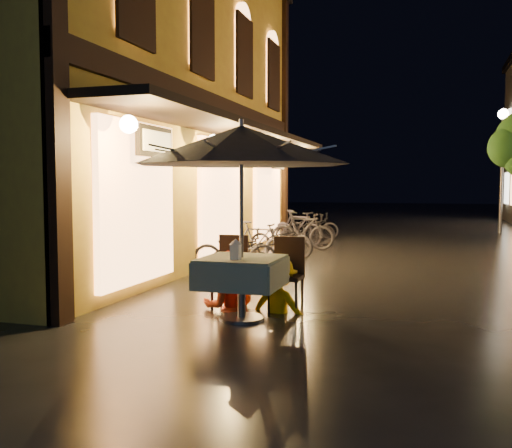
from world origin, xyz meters
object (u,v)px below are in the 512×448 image
(patio_umbrella, at_px, (241,145))
(person_orange, at_px, (230,252))
(table_lantern, at_px, (236,248))
(person_yellow, at_px, (279,260))
(cafe_table, at_px, (242,273))
(bicycle_0, at_px, (235,251))

(patio_umbrella, relative_size, person_orange, 1.73)
(table_lantern, relative_size, person_yellow, 0.18)
(cafe_table, height_order, table_lantern, table_lantern)
(bicycle_0, bearing_deg, person_yellow, -164.64)
(cafe_table, distance_m, bicycle_0, 3.77)
(cafe_table, xyz_separation_m, patio_umbrella, (0.00, 0.00, 1.56))
(person_orange, relative_size, person_yellow, 1.12)
(patio_umbrella, relative_size, bicycle_0, 1.65)
(person_yellow, bearing_deg, person_orange, 13.91)
(patio_umbrella, distance_m, person_orange, 1.53)
(table_lantern, height_order, bicycle_0, table_lantern)
(cafe_table, bearing_deg, person_yellow, 61.55)
(person_orange, height_order, bicycle_0, person_orange)
(cafe_table, height_order, patio_umbrella, patio_umbrella)
(person_yellow, bearing_deg, patio_umbrella, 72.63)
(person_orange, height_order, person_yellow, person_orange)
(patio_umbrella, xyz_separation_m, person_orange, (-0.35, 0.56, -1.38))
(person_orange, bearing_deg, bicycle_0, -91.80)
(person_yellow, height_order, bicycle_0, person_yellow)
(bicycle_0, bearing_deg, person_orange, -175.88)
(cafe_table, distance_m, table_lantern, 0.40)
(bicycle_0, bearing_deg, table_lantern, -174.55)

